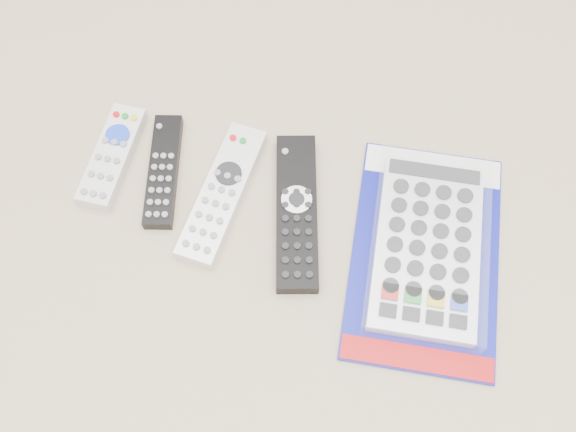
% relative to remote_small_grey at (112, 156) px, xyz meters
% --- Properties ---
extents(remote_small_grey, '(0.05, 0.16, 0.02)m').
position_rel_remote_small_grey_xyz_m(remote_small_grey, '(0.00, 0.00, 0.00)').
color(remote_small_grey, silver).
rests_on(remote_small_grey, ground).
extents(remote_slim_black, '(0.07, 0.17, 0.02)m').
position_rel_remote_small_grey_xyz_m(remote_slim_black, '(0.07, -0.01, -0.00)').
color(remote_slim_black, black).
rests_on(remote_slim_black, ground).
extents(remote_silver_dvd, '(0.08, 0.21, 0.02)m').
position_rel_remote_small_grey_xyz_m(remote_silver_dvd, '(0.16, -0.03, -0.00)').
color(remote_silver_dvd, silver).
rests_on(remote_silver_dvd, ground).
extents(remote_large_black, '(0.09, 0.22, 0.02)m').
position_rel_remote_small_grey_xyz_m(remote_large_black, '(0.26, -0.03, 0.00)').
color(remote_large_black, black).
rests_on(remote_large_black, ground).
extents(jumbo_remote_packaged, '(0.19, 0.31, 0.04)m').
position_rel_remote_small_grey_xyz_m(jumbo_remote_packaged, '(0.43, -0.05, 0.01)').
color(jumbo_remote_packaged, '#0C1184').
rests_on(jumbo_remote_packaged, ground).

